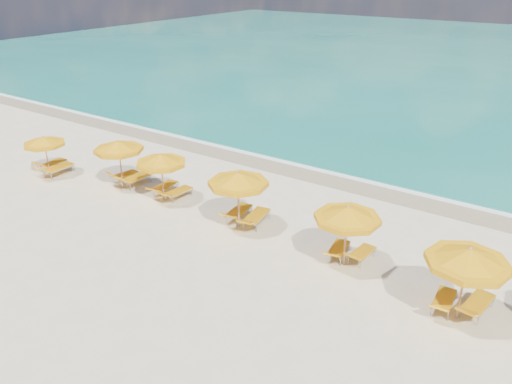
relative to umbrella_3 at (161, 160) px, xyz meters
The scene contains 23 objects.
ground_plane 4.94m from the umbrella_3, ahead, with size 120.00×120.00×0.00m, color beige.
ocean 47.70m from the umbrella_3, 84.59° to the left, with size 120.00×80.00×0.30m, color #136B5C.
wet_sand_band 8.42m from the umbrella_3, 56.69° to the left, with size 120.00×2.60×0.01m, color tan.
foam_line 9.08m from the umbrella_3, 59.53° to the left, with size 120.00×1.20×0.03m, color white.
whitecap_near 16.63m from the umbrella_3, 95.22° to the left, with size 14.00×0.36×0.05m, color white.
umbrella_1 7.16m from the umbrella_3, behind, with size 2.43×2.43×2.10m.
umbrella_2 2.80m from the umbrella_3, behind, with size 2.63×2.63×2.38m.
umbrella_3 is the anchor object (origin of this frame).
umbrella_4 4.40m from the umbrella_3, ahead, with size 2.94×2.94×2.50m.
umbrella_5 9.22m from the umbrella_3, ahead, with size 2.96×2.96×2.40m.
umbrella_6 13.42m from the umbrella_3, ahead, with size 2.82×2.82×2.52m.
lounger_1_left 7.70m from the umbrella_3, behind, with size 0.73×1.80×0.78m.
lounger_1_right 6.89m from the umbrella_3, behind, with size 0.71×2.01×0.85m.
lounger_2_left 3.68m from the umbrella_3, behind, with size 0.74×1.67×0.77m.
lounger_2_right 2.91m from the umbrella_3, 169.21° to the left, with size 0.75×2.02×0.89m.
lounger_3_left 1.92m from the umbrella_3, 130.81° to the left, with size 0.78×1.83×0.66m.
lounger_3_right 1.87m from the umbrella_3, 46.85° to the left, with size 0.75×1.84×0.69m.
lounger_4_left 4.35m from the umbrella_3, ahead, with size 0.82×1.94×0.73m.
lounger_4_right 5.18m from the umbrella_3, ahead, with size 0.96×2.09×0.72m.
lounger_5_left 8.99m from the umbrella_3, ahead, with size 0.83×1.80×0.71m.
lounger_5_right 9.79m from the umbrella_3, ahead, with size 0.69×1.68×0.72m.
lounger_6_left 13.05m from the umbrella_3, ahead, with size 0.67×1.75×0.73m.
lounger_6_right 13.93m from the umbrella_3, ahead, with size 0.89×1.96×0.72m.
Camera 1 is at (10.72, -14.27, 9.95)m, focal length 35.00 mm.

